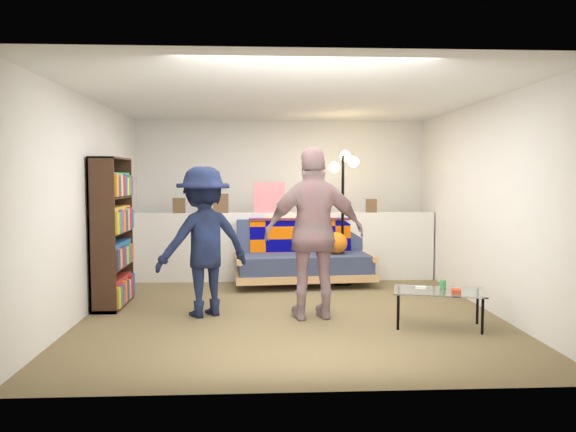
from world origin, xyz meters
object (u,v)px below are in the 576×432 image
object	(u,v)px
coffee_table	(439,293)
person_right	(315,233)
floor_lamp	(344,190)
person_left	(203,241)
futon_sofa	(304,258)
bookshelf	(112,237)

from	to	relation	value
coffee_table	person_right	xyz separation A→B (m)	(-1.23, 0.41, 0.57)
coffee_table	floor_lamp	distance (m)	2.62
coffee_table	floor_lamp	bearing A→B (deg)	104.92
coffee_table	floor_lamp	size ratio (longest dim) A/B	0.52
floor_lamp	person_left	world-z (taller)	floor_lamp
futon_sofa	person_left	xyz separation A→B (m)	(-1.25, -1.69, 0.43)
bookshelf	floor_lamp	bearing A→B (deg)	22.40
futon_sofa	coffee_table	distance (m)	2.59
futon_sofa	person_right	distance (m)	1.97
person_right	futon_sofa	bearing A→B (deg)	-97.94
futon_sofa	bookshelf	distance (m)	2.67
bookshelf	person_left	distance (m)	1.24
bookshelf	person_left	xyz separation A→B (m)	(1.12, -0.52, 0.00)
floor_lamp	person_left	xyz separation A→B (m)	(-1.81, -1.73, -0.53)
bookshelf	floor_lamp	size ratio (longest dim) A/B	0.92
coffee_table	person_right	world-z (taller)	person_right
futon_sofa	coffee_table	bearing A→B (deg)	-62.75
person_left	person_right	xyz separation A→B (m)	(1.20, -0.20, 0.10)
coffee_table	person_left	distance (m)	2.55
floor_lamp	person_left	size ratio (longest dim) A/B	1.16
coffee_table	person_left	size ratio (longest dim) A/B	0.60
futon_sofa	bookshelf	xyz separation A→B (m)	(-2.37, -1.17, 0.43)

